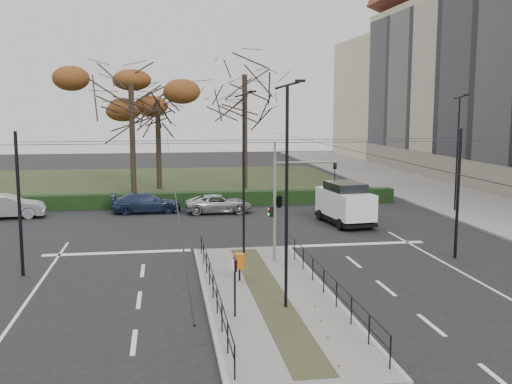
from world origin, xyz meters
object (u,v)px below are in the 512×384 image
(parked_car_second, at_px, (7,206))
(white_van, at_px, (345,203))
(litter_bin, at_px, (239,261))
(rust_tree, at_px, (131,83))
(parked_car_fourth, at_px, (219,204))
(parked_car_third, at_px, (146,203))
(traffic_light, at_px, (281,199))
(streetlamp_median_near, at_px, (287,194))
(streetlamp_median_far, at_px, (244,173))
(streetlamp_sidewalk, at_px, (457,152))
(bare_tree_near, at_px, (158,106))
(info_panel, at_px, (235,271))
(bare_tree_center, at_px, (245,83))

(parked_car_second, height_order, white_van, white_van)
(litter_bin, distance_m, rust_tree, 26.86)
(parked_car_fourth, bearing_deg, parked_car_third, 79.98)
(traffic_light, bearing_deg, streetlamp_median_near, -99.36)
(streetlamp_median_far, relative_size, rust_tree, 0.66)
(traffic_light, relative_size, rust_tree, 0.42)
(streetlamp_sidewalk, distance_m, bare_tree_near, 24.38)
(streetlamp_median_far, distance_m, parked_car_fourth, 12.55)
(parked_car_third, relative_size, bare_tree_near, 0.46)
(streetlamp_median_near, distance_m, parked_car_fourth, 19.94)
(info_panel, xyz_separation_m, bare_tree_center, (4.63, 31.55, 7.28))
(streetlamp_sidewalk, height_order, white_van, streetlamp_sidewalk)
(info_panel, xyz_separation_m, parked_car_fourth, (1.36, 20.29, -1.06))
(parked_car_third, height_order, rust_tree, rust_tree)
(parked_car_second, bearing_deg, streetlamp_sidewalk, -100.93)
(bare_tree_center, relative_size, bare_tree_near, 1.28)
(info_panel, bearing_deg, parked_car_fourth, 86.18)
(litter_bin, xyz_separation_m, bare_tree_center, (3.95, 27.46, 8.04))
(info_panel, xyz_separation_m, parked_car_third, (-3.42, 21.14, -1.01))
(info_panel, height_order, rust_tree, rust_tree)
(white_van, distance_m, bare_tree_near, 21.12)
(parked_car_second, relative_size, bare_tree_center, 0.36)
(rust_tree, xyz_separation_m, bare_tree_near, (1.99, 3.13, -1.74))
(streetlamp_median_near, xyz_separation_m, rust_tree, (-6.45, 28.57, 4.71))
(litter_bin, distance_m, bare_tree_near, 29.11)
(litter_bin, height_order, streetlamp_sidewalk, streetlamp_sidewalk)
(streetlamp_sidewalk, relative_size, white_van, 1.54)
(parked_car_second, bearing_deg, info_panel, -155.91)
(parked_car_second, height_order, bare_tree_center, bare_tree_center)
(parked_car_second, height_order, bare_tree_near, bare_tree_near)
(litter_bin, height_order, bare_tree_near, bare_tree_near)
(traffic_light, height_order, bare_tree_near, bare_tree_near)
(parked_car_fourth, bearing_deg, bare_tree_center, -16.19)
(info_panel, height_order, parked_car_fourth, info_panel)
(traffic_light, bearing_deg, streetlamp_median_far, 144.09)
(streetlamp_median_near, height_order, bare_tree_center, bare_tree_center)
(bare_tree_center, bearing_deg, litter_bin, -98.19)
(traffic_light, xyz_separation_m, streetlamp_median_near, (-1.06, -6.45, 1.16))
(rust_tree, bearing_deg, parked_car_fourth, -56.37)
(info_panel, distance_m, rust_tree, 30.43)
(traffic_light, distance_m, parked_car_third, 15.56)
(bare_tree_near, bearing_deg, parked_car_fourth, -71.83)
(streetlamp_sidewalk, distance_m, white_van, 9.34)
(litter_bin, relative_size, info_panel, 0.55)
(traffic_light, relative_size, parked_car_second, 1.03)
(litter_bin, relative_size, rust_tree, 0.09)
(streetlamp_median_far, xyz_separation_m, streetlamp_sidewalk, (15.52, 9.90, 0.04))
(litter_bin, bearing_deg, bare_tree_near, 96.62)
(parked_car_second, bearing_deg, parked_car_third, -91.30)
(traffic_light, relative_size, streetlamp_median_far, 0.63)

